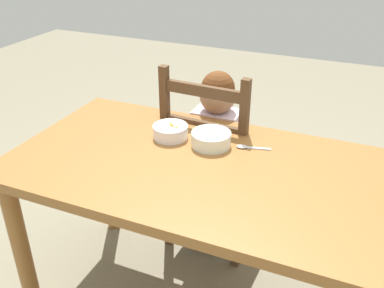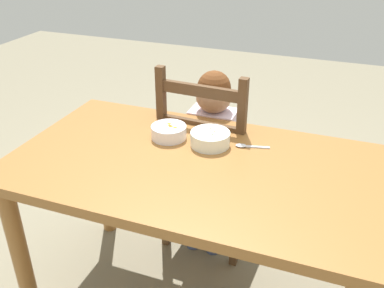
{
  "view_description": "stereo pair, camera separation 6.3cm",
  "coord_description": "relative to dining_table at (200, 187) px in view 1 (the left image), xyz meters",
  "views": [
    {
      "loc": [
        0.52,
        -1.29,
        1.57
      ],
      "look_at": [
        -0.05,
        0.05,
        0.79
      ],
      "focal_mm": 40.25,
      "sensor_mm": 36.0,
      "label": 1
    },
    {
      "loc": [
        0.46,
        -1.31,
        1.57
      ],
      "look_at": [
        -0.05,
        0.05,
        0.79
      ],
      "focal_mm": 40.25,
      "sensor_mm": 36.0,
      "label": 2
    }
  ],
  "objects": [
    {
      "name": "dining_chair",
      "position": [
        -0.11,
        0.45,
        -0.18
      ],
      "size": [
        0.44,
        0.44,
        0.99
      ],
      "color": "#4F341E",
      "rests_on": "ground"
    },
    {
      "name": "bowl_of_peas",
      "position": [
        -0.01,
        0.15,
        0.14
      ],
      "size": [
        0.16,
        0.16,
        0.06
      ],
      "color": "white",
      "rests_on": "dining_table"
    },
    {
      "name": "dining_table",
      "position": [
        0.0,
        0.0,
        0.0
      ],
      "size": [
        1.46,
        0.8,
        0.74
      ],
      "color": "#95602E",
      "rests_on": "ground"
    },
    {
      "name": "child_figure",
      "position": [
        -0.1,
        0.44,
        -0.02
      ],
      "size": [
        0.32,
        0.31,
        0.94
      ],
      "color": "silver",
      "rests_on": "ground"
    },
    {
      "name": "spoon",
      "position": [
        0.13,
        0.19,
        0.11
      ],
      "size": [
        0.14,
        0.05,
        0.01
      ],
      "color": "silver",
      "rests_on": "dining_table"
    },
    {
      "name": "bowl_of_carrots",
      "position": [
        -0.19,
        0.15,
        0.13
      ],
      "size": [
        0.15,
        0.15,
        0.06
      ],
      "color": "white",
      "rests_on": "dining_table"
    }
  ]
}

